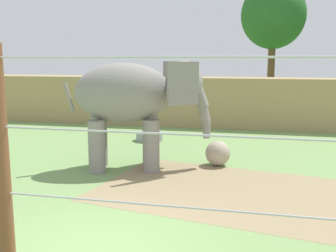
{
  "coord_description": "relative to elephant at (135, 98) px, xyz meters",
  "views": [
    {
      "loc": [
        2.76,
        -6.41,
        3.39
      ],
      "look_at": [
        0.19,
        5.03,
        1.4
      ],
      "focal_mm": 42.87,
      "sensor_mm": 36.0,
      "label": 1
    }
  ],
  "objects": [
    {
      "name": "ground_plane",
      "position": [
        0.87,
        -5.2,
        -2.2
      ],
      "size": [
        120.0,
        120.0,
        0.0
      ],
      "primitive_type": "plane",
      "color": "#759956"
    },
    {
      "name": "dirt_patch",
      "position": [
        2.78,
        -1.55,
        -2.2
      ],
      "size": [
        6.94,
        5.52,
        0.01
      ],
      "primitive_type": "cube",
      "rotation": [
        0.0,
        0.0,
        -0.19
      ],
      "color": "#937F5B",
      "rests_on": "ground"
    },
    {
      "name": "embankment_wall",
      "position": [
        0.87,
        8.46,
        -0.98
      ],
      "size": [
        36.0,
        1.8,
        2.44
      ],
      "primitive_type": "cube",
      "color": "tan",
      "rests_on": "ground"
    },
    {
      "name": "elephant",
      "position": [
        0.0,
        0.0,
        0.0
      ],
      "size": [
        4.34,
        2.47,
        3.32
      ],
      "color": "gray",
      "rests_on": "ground"
    },
    {
      "name": "enrichment_ball",
      "position": [
        2.45,
        0.86,
        -1.8
      ],
      "size": [
        0.79,
        0.79,
        0.79
      ],
      "primitive_type": "sphere",
      "color": "tan",
      "rests_on": "ground"
    },
    {
      "name": "water_tub",
      "position": [
        -0.71,
        4.17,
        -2.02
      ],
      "size": [
        1.1,
        1.1,
        0.35
      ],
      "color": "gray",
      "rests_on": "ground"
    },
    {
      "name": "tree_left_of_centre",
      "position": [
        4.37,
        14.37,
        3.73
      ],
      "size": [
        3.9,
        3.9,
        8.02
      ],
      "color": "brown",
      "rests_on": "ground"
    }
  ]
}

